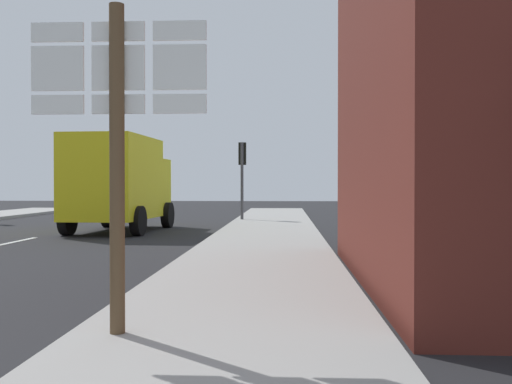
# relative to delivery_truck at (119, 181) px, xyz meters

# --- Properties ---
(ground_plane) EXTENTS (80.00, 80.00, 0.00)m
(ground_plane) POSITION_rel_delivery_truck_xyz_m (-1.80, -4.26, -1.65)
(ground_plane) COLOR #232326
(sidewalk_right) EXTENTS (3.04, 44.00, 0.14)m
(sidewalk_right) POSITION_rel_delivery_truck_xyz_m (4.89, -6.26, -1.58)
(sidewalk_right) COLOR #9E9B96
(sidewalk_right) RESTS_ON ground
(delivery_truck) EXTENTS (2.71, 5.11, 3.05)m
(delivery_truck) POSITION_rel_delivery_truck_xyz_m (0.00, 0.00, 0.00)
(delivery_truck) COLOR yellow
(delivery_truck) RESTS_ON ground
(route_sign_post) EXTENTS (1.66, 0.14, 3.20)m
(route_sign_post) POSITION_rel_delivery_truck_xyz_m (3.84, -13.12, 0.35)
(route_sign_post) COLOR brown
(route_sign_post) RESTS_ON ground
(traffic_light_far_right) EXTENTS (0.30, 0.49, 3.24)m
(traffic_light_far_right) POSITION_rel_delivery_truck_xyz_m (3.67, 4.72, 0.75)
(traffic_light_far_right) COLOR #47474C
(traffic_light_far_right) RESTS_ON ground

